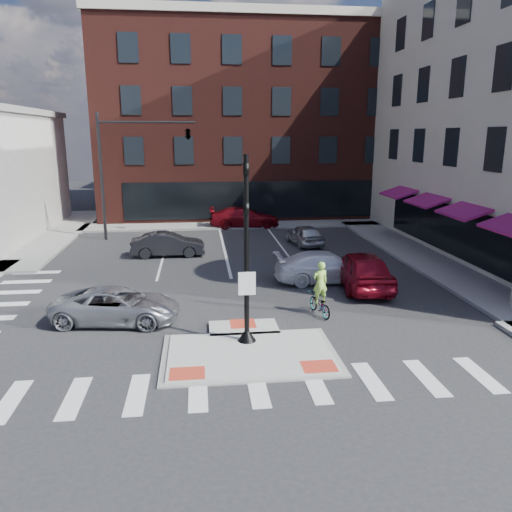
{
  "coord_description": "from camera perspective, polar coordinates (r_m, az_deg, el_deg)",
  "views": [
    {
      "loc": [
        -1.45,
        -14.7,
        6.68
      ],
      "look_at": [
        0.75,
        4.28,
        2.0
      ],
      "focal_mm": 35.0,
      "sensor_mm": 36.0,
      "label": 1
    }
  ],
  "objects": [
    {
      "name": "bg_car_red",
      "position": [
        36.72,
        -1.35,
        4.45
      ],
      "size": [
        5.11,
        2.15,
        1.47
      ],
      "primitive_type": "imported",
      "rotation": [
        0.0,
        0.0,
        1.55
      ],
      "color": "maroon",
      "rests_on": "ground"
    },
    {
      "name": "red_sedan",
      "position": [
        22.63,
        11.94,
        -1.49
      ],
      "size": [
        2.22,
        5.03,
        1.69
      ],
      "primitive_type": "imported",
      "rotation": [
        0.0,
        0.0,
        3.1
      ],
      "color": "maroon",
      "rests_on": "ground"
    },
    {
      "name": "sidewalk_n",
      "position": [
        37.55,
        0.3,
        3.64
      ],
      "size": [
        26.0,
        3.0,
        0.15
      ],
      "primitive_type": "cube",
      "color": "gray",
      "rests_on": "ground"
    },
    {
      "name": "building_far_left",
      "position": [
        66.77,
        -9.0,
        12.16
      ],
      "size": [
        10.0,
        12.0,
        10.0
      ],
      "primitive_type": "cube",
      "color": "slate",
      "rests_on": "ground"
    },
    {
      "name": "refuge_island",
      "position": [
        15.96,
        -0.81,
        -10.79
      ],
      "size": [
        5.4,
        4.65,
        0.13
      ],
      "color": "gray",
      "rests_on": "ground"
    },
    {
      "name": "bg_car_silver",
      "position": [
        30.94,
        5.56,
        2.44
      ],
      "size": [
        2.07,
        3.92,
        1.27
      ],
      "primitive_type": "imported",
      "rotation": [
        0.0,
        0.0,
        3.3
      ],
      "color": "#B4B6BB",
      "rests_on": "ground"
    },
    {
      "name": "ground",
      "position": [
        16.21,
        -0.91,
        -10.58
      ],
      "size": [
        120.0,
        120.0,
        0.0
      ],
      "primitive_type": "plane",
      "color": "#28282B",
      "rests_on": "ground"
    },
    {
      "name": "signal_pole",
      "position": [
        15.77,
        -1.08,
        -2.16
      ],
      "size": [
        0.6,
        0.6,
        5.98
      ],
      "color": "black",
      "rests_on": "refuge_island"
    },
    {
      "name": "cyclist",
      "position": [
        19.02,
        7.29,
        -4.69
      ],
      "size": [
        0.92,
        1.7,
        2.07
      ],
      "rotation": [
        0.0,
        0.0,
        3.37
      ],
      "color": "#3F3F44",
      "rests_on": "ground"
    },
    {
      "name": "sidewalk_e",
      "position": [
        28.35,
        19.21,
        -0.49
      ],
      "size": [
        3.0,
        24.0,
        0.15
      ],
      "primitive_type": "cube",
      "color": "gray",
      "rests_on": "ground"
    },
    {
      "name": "bg_car_dark",
      "position": [
        28.37,
        -10.02,
        1.32
      ],
      "size": [
        4.09,
        1.48,
        1.34
      ],
      "primitive_type": "imported",
      "rotation": [
        0.0,
        0.0,
        1.58
      ],
      "color": "#232227",
      "rests_on": "ground"
    },
    {
      "name": "mast_arm_signal",
      "position": [
        32.76,
        -10.41,
        12.72
      ],
      "size": [
        6.1,
        2.24,
        8.0
      ],
      "color": "black",
      "rests_on": "ground"
    },
    {
      "name": "silver_suv",
      "position": [
        18.86,
        -15.62,
        -5.47
      ],
      "size": [
        4.8,
        2.71,
        1.27
      ],
      "primitive_type": "imported",
      "rotation": [
        0.0,
        0.0,
        1.43
      ],
      "color": "#AFB1B6",
      "rests_on": "ground"
    },
    {
      "name": "building_far_right",
      "position": [
        69.49,
        2.1,
        13.2
      ],
      "size": [
        12.0,
        12.0,
        12.0
      ],
      "primitive_type": "cube",
      "color": "brown",
      "rests_on": "ground"
    },
    {
      "name": "white_pickup",
      "position": [
        23.31,
        8.05,
        -1.25
      ],
      "size": [
        4.86,
        2.09,
        1.39
      ],
      "primitive_type": "imported",
      "rotation": [
        0.0,
        0.0,
        1.6
      ],
      "color": "white",
      "rests_on": "ground"
    },
    {
      "name": "building_n",
      "position": [
        46.91,
        -1.2,
        15.14
      ],
      "size": [
        24.4,
        18.4,
        15.5
      ],
      "color": "#4E1E18",
      "rests_on": "ground"
    }
  ]
}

